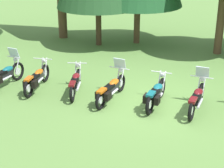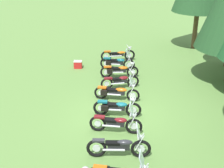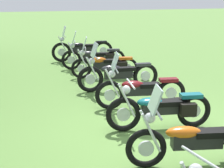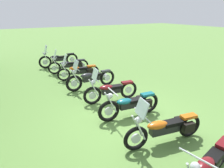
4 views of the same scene
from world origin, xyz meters
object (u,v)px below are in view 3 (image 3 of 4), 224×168
(motorcycle_6, at_px, (140,90))
(dropped_helmet, at_px, (145,75))
(motorcycle_4, at_px, (198,139))
(motorcycle_10, at_px, (82,49))
(motorcycle_5, at_px, (161,108))
(motorcycle_7, at_px, (117,74))
(motorcycle_8, at_px, (106,64))
(motorcycle_9, at_px, (94,57))

(motorcycle_6, distance_m, dropped_helmet, 2.77)
(motorcycle_4, distance_m, motorcycle_10, 8.94)
(motorcycle_5, relative_size, motorcycle_7, 0.93)
(motorcycle_8, distance_m, motorcycle_10, 2.93)
(motorcycle_9, relative_size, motorcycle_10, 0.92)
(motorcycle_5, bearing_deg, dropped_helmet, -99.20)
(motorcycle_7, height_order, motorcycle_8, motorcycle_7)
(motorcycle_6, xyz_separation_m, motorcycle_7, (1.62, 0.09, 0.01))
(motorcycle_8, relative_size, motorcycle_10, 0.87)
(dropped_helmet, bearing_deg, motorcycle_5, 163.93)
(motorcycle_4, height_order, motorcycle_6, motorcycle_6)
(motorcycle_4, bearing_deg, motorcycle_8, -79.77)
(motorcycle_8, bearing_deg, dropped_helmet, 164.12)
(motorcycle_5, distance_m, motorcycle_8, 4.44)
(motorcycle_4, bearing_deg, motorcycle_5, -80.84)
(motorcycle_10, bearing_deg, motorcycle_4, 94.07)
(motorcycle_6, bearing_deg, motorcycle_9, -80.15)
(motorcycle_6, relative_size, motorcycle_8, 1.03)
(motorcycle_4, distance_m, motorcycle_5, 1.58)
(motorcycle_7, relative_size, motorcycle_9, 1.04)
(motorcycle_6, relative_size, dropped_helmet, 7.73)
(motorcycle_8, bearing_deg, motorcycle_9, -77.09)
(motorcycle_8, bearing_deg, motorcycle_4, 100.25)
(motorcycle_6, height_order, motorcycle_10, motorcycle_10)
(motorcycle_8, height_order, motorcycle_9, motorcycle_9)
(motorcycle_10, height_order, dropped_helmet, motorcycle_10)
(motorcycle_4, distance_m, dropped_helmet, 5.58)
(motorcycle_5, xyz_separation_m, motorcycle_6, (1.36, -0.02, 0.02))
(dropped_helmet, bearing_deg, motorcycle_8, 63.89)
(motorcycle_5, relative_size, dropped_helmet, 7.72)
(motorcycle_5, height_order, motorcycle_10, motorcycle_10)
(motorcycle_6, height_order, dropped_helmet, motorcycle_6)
(motorcycle_5, bearing_deg, motorcycle_6, -84.07)
(motorcycle_8, bearing_deg, motorcycle_10, -75.42)
(motorcycle_4, bearing_deg, dropped_helmet, -91.65)
(motorcycle_7, distance_m, motorcycle_9, 2.82)
(motorcycle_9, relative_size, dropped_helmet, 7.95)
(motorcycle_9, height_order, dropped_helmet, motorcycle_9)
(motorcycle_5, bearing_deg, motorcycle_9, -82.19)
(motorcycle_4, xyz_separation_m, motorcycle_8, (6.02, 0.00, 0.00))
(motorcycle_6, height_order, motorcycle_7, motorcycle_7)
(motorcycle_9, bearing_deg, motorcycle_7, 100.40)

